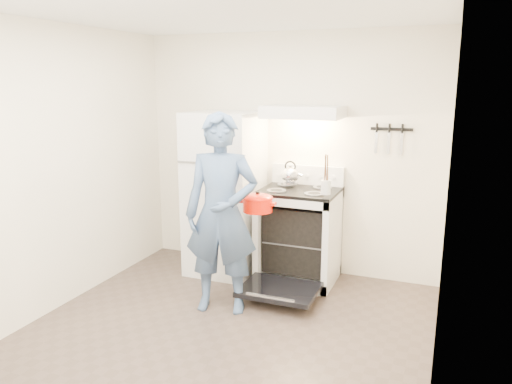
% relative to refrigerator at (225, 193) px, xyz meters
% --- Properties ---
extents(floor, '(3.60, 3.60, 0.00)m').
position_rel_refrigerator_xyz_m(floor, '(0.58, -1.45, -0.85)').
color(floor, '#4A3C35').
rests_on(floor, ground).
extents(back_wall, '(3.20, 0.02, 2.50)m').
position_rel_refrigerator_xyz_m(back_wall, '(0.58, 0.35, 0.40)').
color(back_wall, '#F4EACE').
rests_on(back_wall, ground).
extents(refrigerator, '(0.70, 0.70, 1.70)m').
position_rel_refrigerator_xyz_m(refrigerator, '(0.00, 0.00, 0.00)').
color(refrigerator, silver).
rests_on(refrigerator, floor).
extents(stove_body, '(0.76, 0.65, 0.92)m').
position_rel_refrigerator_xyz_m(stove_body, '(0.81, 0.02, -0.39)').
color(stove_body, silver).
rests_on(stove_body, floor).
extents(cooktop, '(0.76, 0.65, 0.03)m').
position_rel_refrigerator_xyz_m(cooktop, '(0.81, 0.02, 0.09)').
color(cooktop, black).
rests_on(cooktop, stove_body).
extents(backsplash, '(0.76, 0.07, 0.20)m').
position_rel_refrigerator_xyz_m(backsplash, '(0.81, 0.31, 0.20)').
color(backsplash, silver).
rests_on(backsplash, cooktop).
extents(oven_door, '(0.70, 0.54, 0.04)m').
position_rel_refrigerator_xyz_m(oven_door, '(0.81, -0.57, -0.72)').
color(oven_door, black).
rests_on(oven_door, floor).
extents(oven_rack, '(0.60, 0.52, 0.01)m').
position_rel_refrigerator_xyz_m(oven_rack, '(0.81, 0.02, -0.41)').
color(oven_rack, slate).
rests_on(oven_rack, stove_body).
extents(range_hood, '(0.76, 0.50, 0.12)m').
position_rel_refrigerator_xyz_m(range_hood, '(0.81, 0.10, 0.86)').
color(range_hood, silver).
rests_on(range_hood, back_wall).
extents(knife_strip, '(0.40, 0.02, 0.03)m').
position_rel_refrigerator_xyz_m(knife_strip, '(1.63, 0.33, 0.70)').
color(knife_strip, black).
rests_on(knife_strip, back_wall).
extents(pizza_stone, '(0.37, 0.37, 0.02)m').
position_rel_refrigerator_xyz_m(pizza_stone, '(0.80, 0.02, -0.40)').
color(pizza_stone, '#967452').
rests_on(pizza_stone, oven_rack).
extents(tea_kettle, '(0.22, 0.18, 0.27)m').
position_rel_refrigerator_xyz_m(tea_kettle, '(0.68, 0.10, 0.23)').
color(tea_kettle, silver).
rests_on(tea_kettle, cooktop).
extents(utensil_jar, '(0.09, 0.09, 0.13)m').
position_rel_refrigerator_xyz_m(utensil_jar, '(1.13, -0.21, 0.20)').
color(utensil_jar, silver).
rests_on(utensil_jar, cooktop).
extents(person, '(0.72, 0.56, 1.76)m').
position_rel_refrigerator_xyz_m(person, '(0.38, -0.87, 0.03)').
color(person, '#38527C').
rests_on(person, floor).
extents(dutch_oven, '(0.34, 0.27, 0.22)m').
position_rel_refrigerator_xyz_m(dutch_oven, '(0.62, -0.64, 0.08)').
color(dutch_oven, red).
rests_on(dutch_oven, person).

